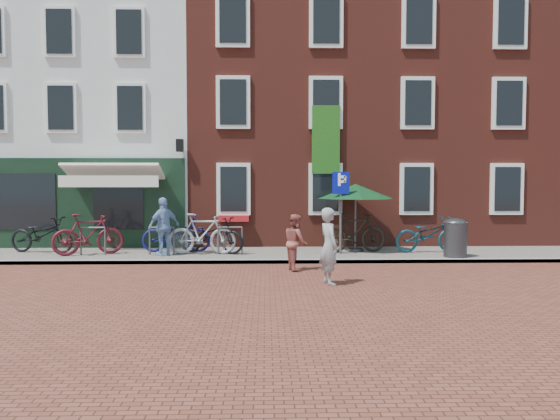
{
  "coord_description": "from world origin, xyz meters",
  "views": [
    {
      "loc": [
        1.56,
        -14.39,
        2.22
      ],
      "look_at": [
        1.95,
        0.49,
        1.44
      ],
      "focal_mm": 34.15,
      "sensor_mm": 36.0,
      "label": 1
    }
  ],
  "objects_px": {
    "bicycle_2": "(176,234)",
    "bicycle_3": "(202,234)",
    "litter_bin": "(455,236)",
    "bicycle_1": "(88,234)",
    "bicycle_4": "(211,235)",
    "parking_sign": "(341,198)",
    "parasol": "(356,189)",
    "bicycle_5": "(354,233)",
    "boy": "(296,242)",
    "cafe_person": "(164,227)",
    "bicycle_6": "(428,234)",
    "woman": "(329,246)",
    "bicycle_0": "(42,235)"
  },
  "relations": [
    {
      "from": "bicycle_4",
      "to": "bicycle_6",
      "type": "xyz_separation_m",
      "value": [
        6.54,
        0.1,
        0.0
      ]
    },
    {
      "from": "parasol",
      "to": "boy",
      "type": "height_order",
      "value": "parasol"
    },
    {
      "from": "parking_sign",
      "to": "boy",
      "type": "distance_m",
      "value": 2.86
    },
    {
      "from": "parasol",
      "to": "bicycle_6",
      "type": "relative_size",
      "value": 1.12
    },
    {
      "from": "cafe_person",
      "to": "bicycle_5",
      "type": "xyz_separation_m",
      "value": [
        5.62,
        0.55,
        -0.24
      ]
    },
    {
      "from": "bicycle_3",
      "to": "bicycle_1",
      "type": "bearing_deg",
      "value": 93.0
    },
    {
      "from": "boy",
      "to": "bicycle_2",
      "type": "relative_size",
      "value": 0.69
    },
    {
      "from": "woman",
      "to": "bicycle_3",
      "type": "height_order",
      "value": "woman"
    },
    {
      "from": "parking_sign",
      "to": "parasol",
      "type": "relative_size",
      "value": 1.05
    },
    {
      "from": "parasol",
      "to": "cafe_person",
      "type": "distance_m",
      "value": 5.87
    },
    {
      "from": "parasol",
      "to": "boy",
      "type": "relative_size",
      "value": 1.62
    },
    {
      "from": "bicycle_5",
      "to": "bicycle_4",
      "type": "bearing_deg",
      "value": 79.8
    },
    {
      "from": "bicycle_1",
      "to": "bicycle_6",
      "type": "distance_m",
      "value": 10.1
    },
    {
      "from": "woman",
      "to": "bicycle_2",
      "type": "height_order",
      "value": "woman"
    },
    {
      "from": "bicycle_5",
      "to": "parking_sign",
      "type": "bearing_deg",
      "value": 115.82
    },
    {
      "from": "bicycle_1",
      "to": "litter_bin",
      "type": "bearing_deg",
      "value": -116.67
    },
    {
      "from": "parking_sign",
      "to": "woman",
      "type": "xyz_separation_m",
      "value": [
        -0.83,
        -4.12,
        -0.92
      ]
    },
    {
      "from": "parking_sign",
      "to": "bicycle_5",
      "type": "height_order",
      "value": "parking_sign"
    },
    {
      "from": "cafe_person",
      "to": "bicycle_5",
      "type": "bearing_deg",
      "value": 142.95
    },
    {
      "from": "bicycle_2",
      "to": "bicycle_4",
      "type": "relative_size",
      "value": 1.0
    },
    {
      "from": "parking_sign",
      "to": "bicycle_3",
      "type": "distance_m",
      "value": 4.22
    },
    {
      "from": "bicycle_4",
      "to": "cafe_person",
      "type": "bearing_deg",
      "value": 129.1
    },
    {
      "from": "bicycle_6",
      "to": "bicycle_0",
      "type": "bearing_deg",
      "value": 80.08
    },
    {
      "from": "bicycle_1",
      "to": "bicycle_2",
      "type": "relative_size",
      "value": 0.97
    },
    {
      "from": "bicycle_0",
      "to": "bicycle_3",
      "type": "height_order",
      "value": "bicycle_3"
    },
    {
      "from": "boy",
      "to": "cafe_person",
      "type": "bearing_deg",
      "value": 47.8
    },
    {
      "from": "parasol",
      "to": "bicycle_3",
      "type": "distance_m",
      "value": 4.87
    },
    {
      "from": "parasol",
      "to": "cafe_person",
      "type": "height_order",
      "value": "parasol"
    },
    {
      "from": "woman",
      "to": "bicycle_0",
      "type": "bearing_deg",
      "value": 43.94
    },
    {
      "from": "bicycle_1",
      "to": "bicycle_3",
      "type": "height_order",
      "value": "same"
    },
    {
      "from": "litter_bin",
      "to": "bicycle_2",
      "type": "bearing_deg",
      "value": 170.87
    },
    {
      "from": "litter_bin",
      "to": "bicycle_1",
      "type": "bearing_deg",
      "value": 176.39
    },
    {
      "from": "woman",
      "to": "cafe_person",
      "type": "relative_size",
      "value": 0.99
    },
    {
      "from": "bicycle_5",
      "to": "litter_bin",
      "type": "bearing_deg",
      "value": -122.48
    },
    {
      "from": "litter_bin",
      "to": "bicycle_5",
      "type": "distance_m",
      "value": 2.9
    },
    {
      "from": "woman",
      "to": "bicycle_1",
      "type": "height_order",
      "value": "woman"
    },
    {
      "from": "parasol",
      "to": "bicycle_5",
      "type": "height_order",
      "value": "parasol"
    },
    {
      "from": "bicycle_2",
      "to": "bicycle_1",
      "type": "bearing_deg",
      "value": 103.03
    },
    {
      "from": "boy",
      "to": "bicycle_5",
      "type": "relative_size",
      "value": 0.71
    },
    {
      "from": "boy",
      "to": "bicycle_1",
      "type": "relative_size",
      "value": 0.71
    },
    {
      "from": "litter_bin",
      "to": "woman",
      "type": "relative_size",
      "value": 0.7
    },
    {
      "from": "bicycle_3",
      "to": "bicycle_4",
      "type": "distance_m",
      "value": 0.33
    },
    {
      "from": "bicycle_2",
      "to": "bicycle_3",
      "type": "xyz_separation_m",
      "value": [
        0.85,
        -0.57,
        0.06
      ]
    },
    {
      "from": "cafe_person",
      "to": "bicycle_0",
      "type": "distance_m",
      "value": 3.88
    },
    {
      "from": "boy",
      "to": "cafe_person",
      "type": "relative_size",
      "value": 0.85
    },
    {
      "from": "parasol",
      "to": "boy",
      "type": "bearing_deg",
      "value": -124.49
    },
    {
      "from": "parking_sign",
      "to": "bicycle_4",
      "type": "distance_m",
      "value": 4.0
    },
    {
      "from": "bicycle_6",
      "to": "woman",
      "type": "bearing_deg",
      "value": 132.6
    },
    {
      "from": "litter_bin",
      "to": "bicycle_5",
      "type": "relative_size",
      "value": 0.59
    },
    {
      "from": "boy",
      "to": "bicycle_1",
      "type": "xyz_separation_m",
      "value": [
        -5.94,
        2.22,
        -0.01
      ]
    }
  ]
}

